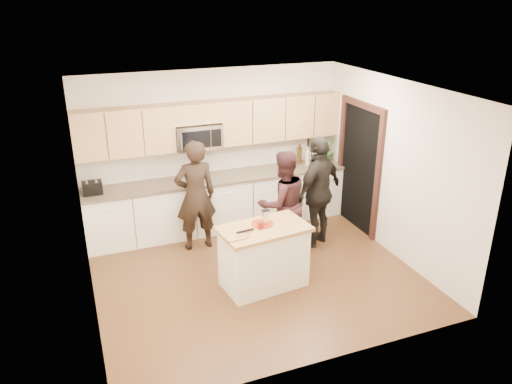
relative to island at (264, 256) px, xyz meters
name	(u,v)px	position (x,y,z in m)	size (l,w,h in m)	color
floor	(255,274)	(-0.01, 0.30, -0.45)	(4.50, 4.50, 0.00)	#53331C
room_shell	(255,162)	(-0.01, 0.30, 1.28)	(4.52, 4.02, 2.71)	beige
back_cabinetry	(220,202)	(-0.01, 1.99, 0.02)	(4.50, 0.66, 0.94)	white
upper_cabinetry	(217,122)	(0.02, 2.14, 1.39)	(4.50, 0.33, 0.75)	tan
microwave	(198,136)	(-0.32, 2.10, 1.20)	(0.76, 0.41, 0.40)	silver
doorway	(359,163)	(2.22, 1.20, 0.70)	(0.06, 1.25, 2.20)	black
framed_picture	(315,141)	(1.94, 2.29, 0.83)	(0.30, 0.03, 0.38)	black
dish_towel	(166,196)	(-0.96, 1.80, 0.35)	(0.34, 0.60, 0.48)	white
island	(264,256)	(0.00, 0.00, 0.00)	(1.27, 0.84, 0.90)	white
red_plate	(262,224)	(0.02, 0.10, 0.45)	(0.30, 0.30, 0.02)	maroon
box_grater	(266,217)	(0.05, 0.06, 0.57)	(0.10, 0.06, 0.21)	silver
drink_glass	(261,225)	(-0.06, -0.02, 0.49)	(0.08, 0.08, 0.09)	maroon
cutting_board	(236,238)	(-0.46, -0.17, 0.46)	(0.27, 0.16, 0.02)	#B9834D
tongs	(245,231)	(-0.30, -0.07, 0.47)	(0.25, 0.03, 0.02)	black
knife	(242,236)	(-0.37, -0.17, 0.47)	(0.21, 0.02, 0.01)	silver
toaster	(92,188)	(-2.06, 1.97, 0.58)	(0.30, 0.22, 0.20)	black
bottle_cluster	(312,154)	(1.78, 2.06, 0.66)	(0.48, 0.22, 0.38)	#37240A
orchid	(329,149)	(2.09, 2.02, 0.73)	(0.26, 0.21, 0.48)	#427A31
woman_left	(195,196)	(-0.57, 1.43, 0.44)	(0.65, 0.43, 1.79)	black
woman_center	(283,204)	(0.61, 0.76, 0.39)	(0.82, 0.64, 1.69)	black
woman_right	(319,191)	(1.29, 0.87, 0.45)	(1.06, 0.44, 1.81)	black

